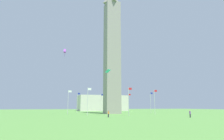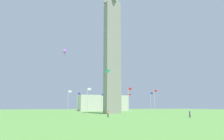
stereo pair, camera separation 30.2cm
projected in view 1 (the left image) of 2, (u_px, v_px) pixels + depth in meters
name	position (u px, v px, depth m)	size (l,w,h in m)	color
ground_plane	(112.00, 114.00, 70.46)	(260.00, 260.00, 0.00)	#548C3D
obelisk_monument	(112.00, 49.00, 74.94)	(5.36, 5.36, 48.74)	gray
flagpole_n	(151.00, 102.00, 76.01)	(1.12, 0.14, 8.13)	silver
flagpole_ne	(129.00, 102.00, 85.04)	(1.12, 0.14, 8.13)	silver
flagpole_e	(101.00, 102.00, 86.02)	(1.12, 0.14, 8.13)	silver
flagpole_se	(77.00, 102.00, 78.38)	(1.12, 0.14, 8.13)	silver
flagpole_s	(68.00, 101.00, 66.59)	(1.12, 0.14, 8.13)	silver
flagpole_sw	(88.00, 100.00, 57.56)	(1.12, 0.14, 8.13)	silver
flagpole_w	(129.00, 100.00, 56.58)	(1.12, 0.14, 8.13)	silver
flagpole_nw	(155.00, 101.00, 64.22)	(1.12, 0.14, 8.13)	silver
person_orange_shirt	(108.00, 114.00, 47.32)	(0.32, 0.32, 1.63)	#2D2D38
person_purple_shirt	(190.00, 114.00, 46.73)	(0.32, 0.32, 1.70)	#2D2D38
kite_cyan_diamond	(108.00, 71.00, 59.20)	(1.92, 1.88, 2.50)	#33C6D1
kite_purple_box	(65.00, 51.00, 65.10)	(0.86, 1.33, 2.62)	purple
distant_building	(102.00, 103.00, 119.28)	(28.60, 15.38, 9.10)	beige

